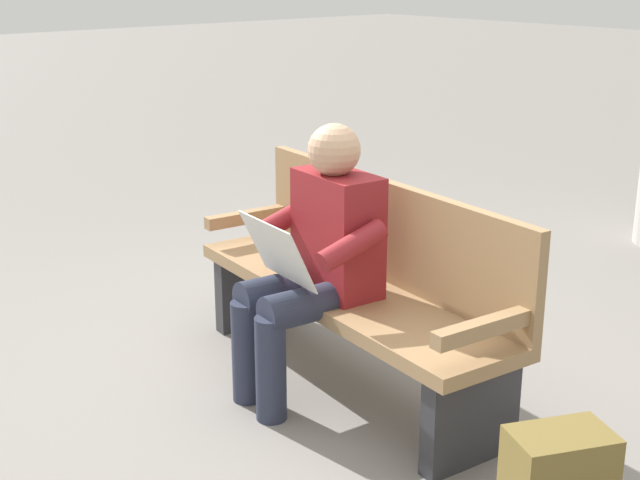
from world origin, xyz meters
The scene contains 3 objects.
ground_plane centered at (0.00, 0.00, 0.00)m, with size 40.00×40.00×0.00m, color gray.
bench_near centered at (-0.01, -0.07, 0.46)m, with size 1.84×0.68×0.90m.
person_seated centered at (0.02, 0.16, 0.63)m, with size 0.60×0.60×1.18m.
Camera 1 is at (-2.66, 2.42, 1.81)m, focal length 49.55 mm.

